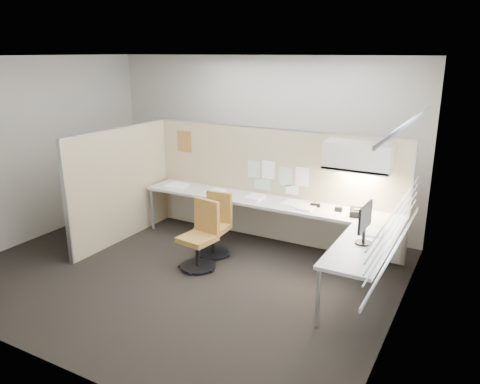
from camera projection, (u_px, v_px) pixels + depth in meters
The scene contains 28 objects.
floor at pixel (185, 270), 6.37m from camera, with size 5.50×4.50×0.01m, color black.
ceiling at pixel (176, 56), 5.56m from camera, with size 5.50×4.50×0.01m, color white.
wall_back at pixel (259, 142), 7.86m from camera, with size 5.50×0.02×2.80m, color beige.
wall_front at pixel (30, 225), 4.08m from camera, with size 5.50×0.02×2.80m, color beige.
wall_left at pixel (35, 149), 7.23m from camera, with size 0.02×4.50×2.80m, color beige.
wall_right at pixel (404, 202), 4.70m from camera, with size 0.02×4.50×2.80m, color beige.
window_pane at pixel (403, 188), 4.67m from camera, with size 0.01×2.80×1.30m, color #949FAC.
partition_back at pixel (272, 185), 7.21m from camera, with size 4.10×0.06×1.75m, color tan.
partition_left at pixel (122, 185), 7.23m from camera, with size 0.06×2.20×1.75m, color tan.
desk at pixel (282, 215), 6.72m from camera, with size 4.00×2.07×0.73m.
overhead_bin at pixel (358, 157), 6.23m from camera, with size 0.90×0.36×0.38m, color beige.
task_light_strip at pixel (357, 172), 6.29m from camera, with size 0.60×0.06×0.02m, color #FFEABF.
pinned_papers at pixel (276, 176), 7.10m from camera, with size 1.01×0.00×0.47m.
poster at pixel (184, 141), 7.76m from camera, with size 0.28×0.00×0.35m, color orange.
chair_left at pixel (215, 227), 6.78m from camera, with size 0.47×0.47×0.89m.
chair_right at pixel (201, 237), 6.35m from camera, with size 0.49×0.50×0.92m.
monitor at pixel (365, 221), 5.30m from camera, with size 0.19×0.45×0.47m.
phone at pixel (357, 212), 6.28m from camera, with size 0.25×0.24×0.12m.
stapler at pixel (315, 205), 6.65m from camera, with size 0.14×0.04×0.05m, color black.
tape_dispenser at pixel (339, 209), 6.46m from camera, with size 0.10×0.06×0.06m, color black.
coat_hook at pixel (71, 161), 6.39m from camera, with size 0.18×0.44×1.34m.
paper_stack_0 at pixel (179, 186), 7.61m from camera, with size 0.23×0.30×0.03m, color white.
paper_stack_1 at pixel (215, 191), 7.37m from camera, with size 0.23×0.30×0.02m, color white.
paper_stack_2 at pixel (255, 197), 7.01m from camera, with size 0.23×0.30×0.05m, color white.
paper_stack_3 at pixel (291, 203), 6.82m from camera, with size 0.23×0.30×0.01m, color white.
paper_stack_4 at pixel (306, 207), 6.61m from camera, with size 0.23×0.30×0.02m, color white.
paper_stack_5 at pixel (372, 232), 5.71m from camera, with size 0.23×0.30×0.02m, color white.
paper_stack_6 at pixel (175, 185), 7.70m from camera, with size 0.23×0.30×0.03m, color white.
Camera 1 is at (3.45, -4.72, 2.85)m, focal length 35.00 mm.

